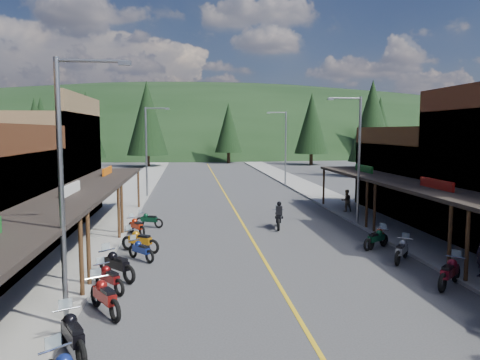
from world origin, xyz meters
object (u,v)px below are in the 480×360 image
object	(u,v)px
streetlight_0	(66,182)
pine_10	(86,125)
bike_west_8	(141,249)
bike_west_10	(136,225)
shop_east_3	(432,179)
streetlight_1	(148,148)
streetlight_2	(357,155)
pine_9	(380,128)
bike_east_9	(377,236)
pine_4	(312,123)
bike_west_4	(73,332)
shop_west_3	(26,169)
pine_8	(35,130)
pedestrian_east_b	(346,200)
pine_7	(41,124)
pine_2	(147,118)
bike_west_7	(117,263)
bike_east_7	(402,249)
streetlight_3	(284,144)
pine_3	(229,128)
bike_west_9	(140,240)
bike_east_6	(450,271)
bike_west_11	(149,219)
bike_east_8	(376,238)
pine_5	(373,121)
bike_west_5	(105,295)
pine_1	(76,124)
bike_west_6	(109,277)
pine_6	(451,128)
pine_11	(372,121)
rider_on_bike	(278,217)

from	to	relation	value
streetlight_0	pine_10	xyz separation A→B (m)	(-11.05, 56.00, 2.32)
bike_west_8	bike_west_10	distance (m)	5.50
shop_east_3	streetlight_1	size ratio (longest dim) A/B	1.36
streetlight_2	pine_9	xyz separation A→B (m)	(17.05, 37.00, 1.92)
bike_east_9	pine_4	bearing A→B (deg)	124.06
shop_east_3	bike_west_4	distance (m)	27.85
shop_west_3	pine_10	bearing A→B (deg)	96.22
pine_8	pedestrian_east_b	world-z (taller)	pine_8
shop_east_3	pine_4	bearing A→B (deg)	85.02
pine_4	pine_7	xyz separation A→B (m)	(-50.00, 16.00, 0.00)
pine_2	pine_8	distance (m)	21.73
bike_west_7	bike_east_7	distance (m)	12.51
streetlight_3	shop_west_3	bearing A→B (deg)	-137.96
pine_3	bike_west_9	world-z (taller)	pine_3
streetlight_2	pine_9	size ratio (longest dim) A/B	0.74
streetlight_3	pine_3	xyz separation A→B (m)	(-2.95, 36.00, 2.02)
bike_east_6	bike_west_11	bearing A→B (deg)	-178.10
bike_west_7	bike_west_8	size ratio (longest dim) A/B	1.24
bike_east_8	shop_west_3	bearing A→B (deg)	-148.31
shop_west_3	streetlight_1	bearing A→B (deg)	57.44
pine_5	pedestrian_east_b	distance (m)	65.62
streetlight_2	pine_9	bearing A→B (deg)	65.26
pine_10	bike_west_5	size ratio (longest dim) A/B	5.07
bike_west_4	bike_west_11	size ratio (longest dim) A/B	1.22
bike_east_8	bike_west_4	bearing A→B (deg)	-84.96
pine_2	bike_west_4	bearing A→B (deg)	-86.95
pine_9	bike_east_7	bearing A→B (deg)	-111.58
pine_1	bike_west_11	bearing A→B (deg)	-73.48
shop_east_3	bike_west_6	bearing A→B (deg)	-145.16
pine_3	pine_7	bearing A→B (deg)	164.48
pine_6	pine_8	bearing A→B (deg)	-160.56
streetlight_2	pedestrian_east_b	distance (m)	5.57
streetlight_1	bike_east_9	distance (m)	23.75
pine_6	pine_8	distance (m)	72.11
pine_11	pedestrian_east_b	size ratio (longest dim) A/B	7.76
pine_3	pine_8	bearing A→B (deg)	-135.00
streetlight_1	pine_3	size ratio (longest dim) A/B	0.73
shop_west_3	pine_6	size ratio (longest dim) A/B	0.99
streetlight_3	rider_on_bike	bearing A→B (deg)	-102.53
pine_10	pine_11	bearing A→B (deg)	-17.53
pine_2	bike_west_11	distance (m)	49.90
shop_west_3	bike_west_7	xyz separation A→B (m)	(7.47, -12.60, -2.86)
bike_west_11	pine_7	bearing A→B (deg)	46.66
shop_east_3	bike_west_4	bearing A→B (deg)	-136.81
pine_2	pine_3	world-z (taller)	pine_2
bike_west_6	bike_east_6	bearing A→B (deg)	-41.95
shop_east_3	bike_west_4	xyz separation A→B (m)	(-20.25, -19.02, -1.89)
pine_6	bike_west_4	size ratio (longest dim) A/B	4.85
bike_west_6	streetlight_0	bearing A→B (deg)	-137.57
pedestrian_east_b	pine_9	bearing A→B (deg)	-123.37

